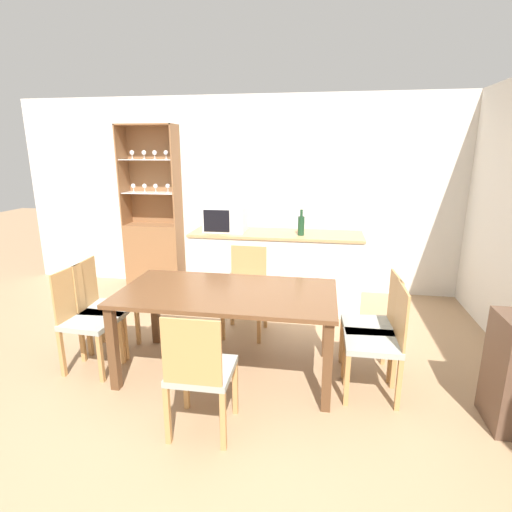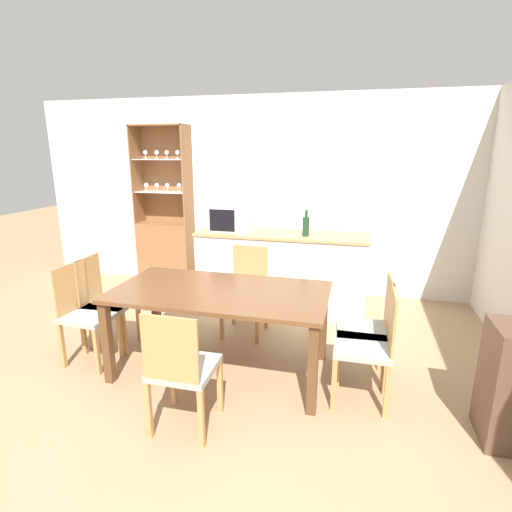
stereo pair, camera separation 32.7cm
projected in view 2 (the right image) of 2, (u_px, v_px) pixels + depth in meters
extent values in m
plane|color=#A37F5B|center=(202.00, 392.00, 3.19)|extent=(18.00, 18.00, 0.00)
cube|color=silver|center=(272.00, 196.00, 5.32)|extent=(6.80, 0.06, 2.55)
cube|color=white|center=(281.00, 272.00, 4.80)|extent=(1.98, 0.57, 0.89)
cube|color=tan|center=(282.00, 234.00, 4.68)|extent=(2.01, 0.60, 0.03)
cube|color=brown|center=(167.00, 253.00, 5.71)|extent=(0.77, 0.33, 0.87)
cube|color=brown|center=(167.00, 175.00, 5.58)|extent=(0.77, 0.02, 1.32)
cube|color=brown|center=(137.00, 175.00, 5.52)|extent=(0.02, 0.33, 1.32)
cube|color=brown|center=(187.00, 176.00, 5.34)|extent=(0.02, 0.33, 1.32)
cube|color=brown|center=(159.00, 125.00, 5.26)|extent=(0.77, 0.33, 0.02)
cube|color=white|center=(163.00, 192.00, 5.49)|extent=(0.72, 0.28, 0.01)
cube|color=white|center=(161.00, 159.00, 5.38)|extent=(0.72, 0.28, 0.01)
cylinder|color=white|center=(147.00, 191.00, 5.52)|extent=(0.04, 0.04, 0.01)
cylinder|color=white|center=(146.00, 189.00, 5.51)|extent=(0.01, 0.01, 0.06)
sphere|color=white|center=(146.00, 185.00, 5.50)|extent=(0.06, 0.06, 0.06)
cylinder|color=white|center=(146.00, 159.00, 5.44)|extent=(0.04, 0.04, 0.01)
cylinder|color=white|center=(146.00, 156.00, 5.43)|extent=(0.01, 0.01, 0.06)
sphere|color=white|center=(145.00, 152.00, 5.42)|extent=(0.06, 0.06, 0.06)
cylinder|color=white|center=(157.00, 191.00, 5.49)|extent=(0.04, 0.04, 0.01)
cylinder|color=white|center=(157.00, 189.00, 5.48)|extent=(0.01, 0.01, 0.06)
sphere|color=white|center=(157.00, 185.00, 5.47)|extent=(0.06, 0.06, 0.06)
cylinder|color=white|center=(157.00, 159.00, 5.43)|extent=(0.04, 0.04, 0.01)
cylinder|color=white|center=(157.00, 156.00, 5.42)|extent=(0.01, 0.01, 0.06)
sphere|color=white|center=(157.00, 152.00, 5.41)|extent=(0.06, 0.06, 0.06)
cylinder|color=white|center=(168.00, 191.00, 5.46)|extent=(0.04, 0.04, 0.01)
cylinder|color=white|center=(167.00, 189.00, 5.45)|extent=(0.01, 0.01, 0.06)
sphere|color=white|center=(167.00, 185.00, 5.44)|extent=(0.06, 0.06, 0.06)
cylinder|color=white|center=(167.00, 159.00, 5.38)|extent=(0.04, 0.04, 0.01)
cylinder|color=white|center=(167.00, 156.00, 5.37)|extent=(0.01, 0.01, 0.06)
sphere|color=white|center=(167.00, 153.00, 5.36)|extent=(0.06, 0.06, 0.06)
cylinder|color=white|center=(179.00, 191.00, 5.46)|extent=(0.04, 0.04, 0.01)
cylinder|color=white|center=(179.00, 189.00, 5.45)|extent=(0.01, 0.01, 0.06)
sphere|color=white|center=(179.00, 185.00, 5.44)|extent=(0.06, 0.06, 0.06)
cylinder|color=white|center=(178.00, 159.00, 5.35)|extent=(0.04, 0.04, 0.01)
cylinder|color=white|center=(178.00, 156.00, 5.34)|extent=(0.01, 0.01, 0.06)
sphere|color=white|center=(178.00, 153.00, 5.33)|extent=(0.06, 0.06, 0.06)
cube|color=brown|center=(220.00, 292.00, 3.33)|extent=(1.79, 0.94, 0.03)
cube|color=brown|center=(107.00, 343.00, 3.24)|extent=(0.07, 0.07, 0.70)
cube|color=brown|center=(313.00, 370.00, 2.84)|extent=(0.07, 0.07, 0.70)
cube|color=brown|center=(156.00, 306.00, 4.01)|extent=(0.07, 0.07, 0.70)
cube|color=brown|center=(323.00, 323.00, 3.61)|extent=(0.07, 0.07, 0.70)
cube|color=#999E93|center=(362.00, 347.00, 2.99)|extent=(0.41, 0.41, 0.05)
cube|color=#B7844C|center=(392.00, 320.00, 2.88)|extent=(0.02, 0.38, 0.44)
cube|color=#B7844C|center=(334.00, 384.00, 2.92)|extent=(0.04, 0.04, 0.42)
cube|color=#B7844C|center=(337.00, 359.00, 3.27)|extent=(0.04, 0.04, 0.42)
cube|color=#B7844C|center=(387.00, 392.00, 2.83)|extent=(0.04, 0.04, 0.42)
cube|color=#B7844C|center=(384.00, 365.00, 3.18)|extent=(0.04, 0.04, 0.42)
cube|color=#999E93|center=(110.00, 304.00, 3.81)|extent=(0.44, 0.44, 0.05)
cube|color=#B7844C|center=(89.00, 279.00, 3.79)|extent=(0.04, 0.38, 0.44)
cube|color=#B7844C|center=(139.00, 320.00, 4.02)|extent=(0.04, 0.04, 0.42)
cube|color=#B7844C|center=(120.00, 337.00, 3.66)|extent=(0.04, 0.04, 0.42)
cube|color=#B7844C|center=(105.00, 317.00, 4.08)|extent=(0.04, 0.04, 0.42)
cube|color=#B7844C|center=(84.00, 333.00, 3.73)|extent=(0.04, 0.04, 0.42)
cube|color=#999E93|center=(245.00, 293.00, 4.10)|extent=(0.42, 0.42, 0.05)
cube|color=#B7844C|center=(250.00, 266.00, 4.22)|extent=(0.38, 0.03, 0.44)
cube|color=#B7844C|center=(257.00, 324.00, 3.94)|extent=(0.04, 0.04, 0.42)
cube|color=#B7844C|center=(222.00, 319.00, 4.04)|extent=(0.04, 0.04, 0.42)
cube|color=#B7844C|center=(267.00, 310.00, 4.28)|extent=(0.04, 0.04, 0.42)
cube|color=#B7844C|center=(234.00, 306.00, 4.38)|extent=(0.04, 0.04, 0.42)
cube|color=#999E93|center=(91.00, 316.00, 3.55)|extent=(0.44, 0.44, 0.05)
cube|color=#B7844C|center=(70.00, 288.00, 3.55)|extent=(0.04, 0.38, 0.44)
cube|color=#B7844C|center=(124.00, 334.00, 3.72)|extent=(0.04, 0.04, 0.42)
cube|color=#B7844C|center=(97.00, 352.00, 3.38)|extent=(0.04, 0.04, 0.42)
cube|color=#B7844C|center=(91.00, 328.00, 3.84)|extent=(0.04, 0.04, 0.42)
cube|color=#B7844C|center=(62.00, 346.00, 3.50)|extent=(0.04, 0.04, 0.42)
cube|color=#999E93|center=(362.00, 331.00, 3.25)|extent=(0.44, 0.44, 0.05)
cube|color=#B7844C|center=(390.00, 305.00, 3.16)|extent=(0.04, 0.38, 0.44)
cube|color=#B7844C|center=(338.00, 366.00, 3.17)|extent=(0.04, 0.04, 0.42)
cube|color=#B7844C|center=(337.00, 344.00, 3.52)|extent=(0.04, 0.04, 0.42)
cube|color=#B7844C|center=(386.00, 370.00, 3.10)|extent=(0.04, 0.04, 0.42)
cube|color=#B7844C|center=(381.00, 348.00, 3.46)|extent=(0.04, 0.04, 0.42)
cube|color=#999E93|center=(184.00, 368.00, 2.71)|extent=(0.41, 0.41, 0.05)
cube|color=#B7844C|center=(170.00, 349.00, 2.46)|extent=(0.38, 0.02, 0.44)
cube|color=#B7844C|center=(173.00, 379.00, 2.98)|extent=(0.04, 0.04, 0.42)
cube|color=#B7844C|center=(220.00, 386.00, 2.90)|extent=(0.04, 0.04, 0.42)
cube|color=#B7844C|center=(149.00, 410.00, 2.63)|extent=(0.04, 0.04, 0.42)
cube|color=#B7844C|center=(201.00, 419.00, 2.55)|extent=(0.04, 0.04, 0.42)
cube|color=silver|center=(232.00, 218.00, 4.80)|extent=(0.48, 0.35, 0.30)
cube|color=black|center=(222.00, 220.00, 4.65)|extent=(0.31, 0.01, 0.26)
cylinder|color=#193D23|center=(306.00, 227.00, 4.49)|extent=(0.08, 0.08, 0.22)
cylinder|color=#193D23|center=(306.00, 214.00, 4.45)|extent=(0.03, 0.03, 0.08)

